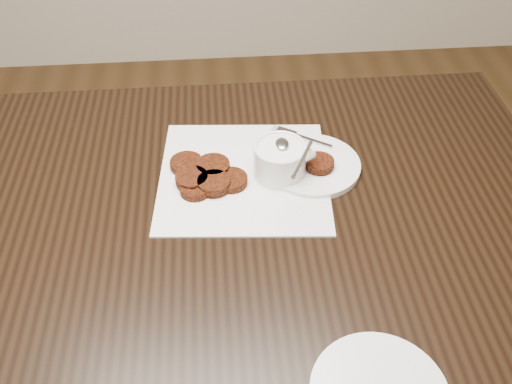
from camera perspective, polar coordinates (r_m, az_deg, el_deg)
table at (r=1.35m, az=-4.26°, el=-13.78°), size 1.41×0.90×0.75m
napkin at (r=1.14m, az=-1.23°, el=1.65°), size 0.36×0.36×0.00m
sauce_ramekin at (r=1.09m, az=2.44°, el=4.58°), size 0.14×0.14×0.14m
patty_cluster at (r=1.11m, az=-5.10°, el=1.37°), size 0.29×0.29×0.02m
plate_with_patty at (r=1.15m, az=5.71°, el=2.95°), size 0.27×0.27×0.03m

